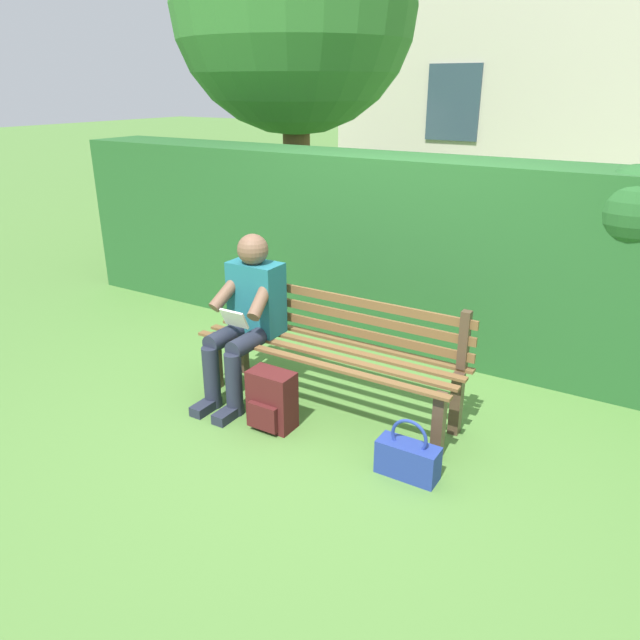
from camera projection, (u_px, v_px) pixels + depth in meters
ground at (327, 408)px, 4.29m from camera, size 60.00×60.00×0.00m
park_bench at (333, 347)px, 4.18m from camera, size 1.92×0.48×0.85m
person_seated at (247, 314)px, 4.27m from camera, size 0.44×0.73×1.19m
hedge_backdrop at (382, 246)px, 5.28m from camera, size 6.52×0.73×1.66m
tree at (289, 14)px, 7.23m from camera, size 3.06×2.92×4.46m
building_facade at (627, 5)px, 9.56m from camera, size 8.76×3.12×6.65m
backpack at (272, 400)px, 3.99m from camera, size 0.31×0.25×0.40m
handbag at (408, 458)px, 3.51m from camera, size 0.37×0.15×0.38m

